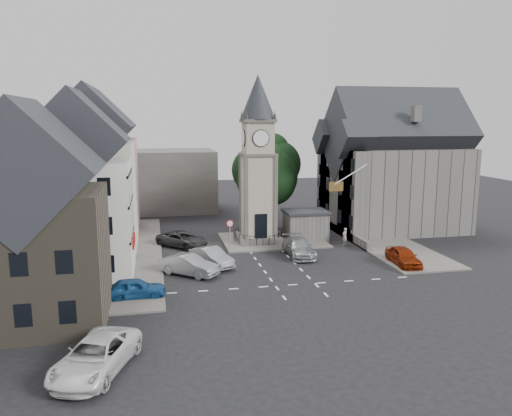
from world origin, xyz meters
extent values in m
plane|color=black|center=(0.00, 0.00, 0.00)|extent=(120.00, 120.00, 0.00)
cube|color=#595651|center=(-12.50, 6.00, 0.07)|extent=(6.00, 30.00, 0.14)
cube|color=#595651|center=(12.00, 8.00, 0.07)|extent=(6.00, 26.00, 0.14)
cube|color=#595651|center=(1.50, 8.00, 0.08)|extent=(10.00, 8.00, 0.16)
cube|color=silver|center=(0.00, -5.50, 0.01)|extent=(20.00, 8.00, 0.01)
cube|color=#4C4944|center=(0.00, 8.00, 0.35)|extent=(4.20, 4.20, 0.70)
torus|color=black|center=(0.00, 8.00, 1.08)|extent=(4.86, 4.86, 0.06)
cube|color=gray|center=(0.00, 8.00, 4.70)|extent=(3.00, 3.00, 8.00)
cube|color=black|center=(0.00, 6.55, 1.90)|extent=(1.20, 0.25, 2.40)
cube|color=#4C4944|center=(0.00, 8.00, 8.70)|extent=(3.30, 3.30, 0.25)
cube|color=gray|center=(0.00, 8.00, 10.30)|extent=(2.70, 2.70, 3.20)
cylinder|color=white|center=(0.00, 6.60, 10.30)|extent=(1.50, 0.12, 1.50)
cube|color=#4C4944|center=(0.00, 8.00, 11.90)|extent=(3.10, 3.10, 0.30)
cone|color=black|center=(0.00, 8.00, 14.15)|extent=(3.40, 3.40, 4.20)
cube|color=#5E5A56|center=(4.80, 7.50, 1.40)|extent=(4.00, 3.00, 2.80)
cube|color=black|center=(4.80, 7.50, 2.95)|extent=(4.30, 3.30, 0.25)
cylinder|color=black|center=(2.00, 13.00, 2.20)|extent=(0.70, 0.70, 4.40)
cylinder|color=black|center=(-3.20, 5.50, 1.25)|extent=(0.10, 0.10, 2.50)
cone|color=#A50C0C|center=(-3.20, 5.40, 2.50)|extent=(0.70, 0.06, 0.70)
cone|color=white|center=(-3.20, 5.38, 2.50)|extent=(0.54, 0.04, 0.54)
cube|color=#D4929C|center=(-15.50, 16.00, 5.00)|extent=(7.50, 7.00, 10.00)
cube|color=beige|center=(-15.50, 8.00, 5.00)|extent=(7.50, 7.00, 10.00)
cube|color=silver|center=(-15.50, 0.00, 4.50)|extent=(7.50, 7.00, 9.00)
cube|color=#4C4439|center=(-17.00, -9.00, 4.00)|extent=(8.00, 7.00, 8.00)
cube|color=#4C4944|center=(-12.00, 28.00, 4.00)|extent=(20.00, 10.00, 8.00)
cube|color=#5E5A56|center=(16.00, 11.00, 4.50)|extent=(14.00, 10.00, 9.00)
cube|color=#5E5A56|center=(9.80, 7.50, 4.50)|extent=(1.60, 4.40, 9.00)
cube|color=#5E5A56|center=(9.80, 14.50, 4.50)|extent=(1.60, 4.40, 9.00)
cube|color=#5E5A56|center=(9.20, 10.00, 0.45)|extent=(0.40, 16.00, 0.90)
cylinder|color=white|center=(8.00, 4.00, 7.00)|extent=(3.17, 0.10, 1.89)
plane|color=#B21414|center=(6.60, 4.00, 5.90)|extent=(1.40, 0.00, 1.40)
imported|color=#184C88|center=(-11.50, -6.00, 0.70)|extent=(4.15, 1.74, 1.40)
imported|color=#919498|center=(-7.50, -1.54, 0.79)|extent=(4.77, 4.32, 1.58)
imported|color=#2A2B2D|center=(-7.50, 7.45, 0.73)|extent=(5.42, 5.42, 1.46)
imported|color=#93969B|center=(-5.50, 0.50, 0.77)|extent=(3.59, 4.91, 1.54)
imported|color=#999DA1|center=(2.50, 2.11, 0.77)|extent=(2.27, 5.35, 1.54)
imported|color=maroon|center=(10.24, -2.50, 0.76)|extent=(2.10, 4.59, 1.53)
imported|color=silver|center=(-13.00, -16.00, 0.81)|extent=(4.57, 6.43, 1.63)
imported|color=#A39287|center=(8.00, 5.01, 0.84)|extent=(0.73, 0.65, 1.68)
camera|label=1|loc=(-9.94, -39.44, 12.03)|focal=35.00mm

